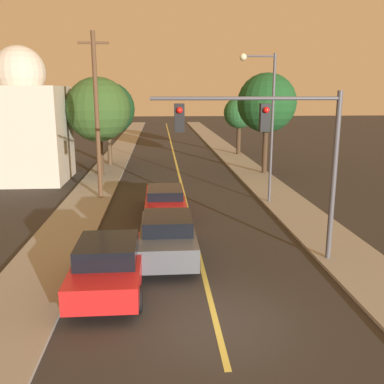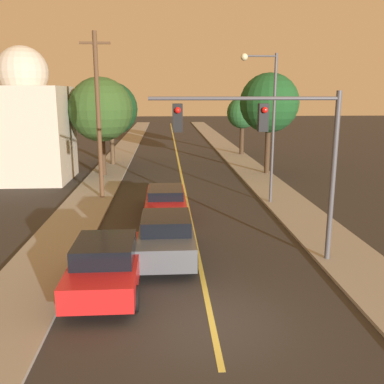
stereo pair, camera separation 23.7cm
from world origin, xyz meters
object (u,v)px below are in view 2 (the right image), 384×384
car_outer_lane_front (106,264)px  tree_right_near (242,113)px  tree_left_near (111,109)px  streetlamp_right (266,110)px  tree_left_far (101,110)px  car_near_lane_second (166,199)px  traffic_signal_mast (273,139)px  utility_pole_left (98,114)px  domed_building_left (27,124)px  car_near_lane_front (166,236)px  tree_right_far (269,103)px

car_outer_lane_front → tree_right_near: size_ratio=0.85×
tree_left_near → tree_right_near: 12.64m
streetlamp_right → tree_left_far: bearing=139.1°
streetlamp_right → tree_left_far: 12.69m
car_near_lane_second → streetlamp_right: (5.20, 1.49, 4.27)m
traffic_signal_mast → streetlamp_right: (1.65, 8.11, 0.64)m
utility_pole_left → tree_left_near: 11.53m
car_near_lane_second → tree_left_near: size_ratio=0.77×
tree_left_near → domed_building_left: (-4.81, -5.88, -0.76)m
car_near_lane_second → tree_left_far: size_ratio=0.75×
traffic_signal_mast → streetlamp_right: 8.30m
streetlamp_right → tree_left_far: size_ratio=1.13×
traffic_signal_mast → domed_building_left: (-12.66, 15.38, -0.54)m
tree_left_far → traffic_signal_mast: bearing=-64.2°
car_near_lane_front → tree_right_near: tree_right_near is taller
tree_left_near → tree_left_far: (-0.10, -4.85, 0.14)m
car_near_lane_front → car_near_lane_second: 5.95m
traffic_signal_mast → streetlamp_right: size_ratio=0.82×
tree_right_near → domed_building_left: (-16.38, -10.95, -0.17)m
utility_pole_left → streetlamp_right: bearing=-10.7°
car_outer_lane_front → traffic_signal_mast: bearing=17.8°
car_near_lane_second → domed_building_left: bearing=136.1°
car_near_lane_front → streetlamp_right: 9.97m
tree_right_far → domed_building_left: 16.58m
tree_left_far → domed_building_left: 4.91m
car_outer_lane_front → streetlamp_right: 12.76m
utility_pole_left → domed_building_left: 7.95m
car_near_lane_second → domed_building_left: (-9.11, 8.76, 3.09)m
tree_right_far → domed_building_left: bearing=-176.2°
car_near_lane_second → tree_left_near: (-4.29, 14.64, 3.85)m
streetlamp_right → tree_right_near: streetlamp_right is taller
tree_left_near → utility_pole_left: bearing=-86.4°
car_outer_lane_front → streetlamp_right: (7.01, 9.83, 4.15)m
car_outer_lane_front → utility_pole_left: (-1.75, 11.47, 3.87)m
traffic_signal_mast → tree_left_near: tree_left_near is taller
utility_pole_left → tree_left_far: size_ratio=1.30×
car_near_lane_second → car_near_lane_front: bearing=-90.0°
car_outer_lane_front → streetlamp_right: size_ratio=0.59×
car_outer_lane_front → domed_building_left: domed_building_left is taller
car_near_lane_second → streetlamp_right: size_ratio=0.66×
traffic_signal_mast → tree_right_far: bearing=76.9°
tree_right_far → tree_left_near: bearing=157.7°
car_near_lane_front → tree_right_far: tree_right_far is taller
car_near_lane_second → tree_left_far: tree_left_far is taller
car_outer_lane_front → domed_building_left: size_ratio=0.52×
car_outer_lane_front → tree_left_near: 23.41m
tree_right_near → tree_right_far: 9.92m
utility_pole_left → tree_right_far: size_ratio=1.24×
tree_right_near → utility_pole_left: bearing=-123.2°
utility_pole_left → tree_left_far: 6.71m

